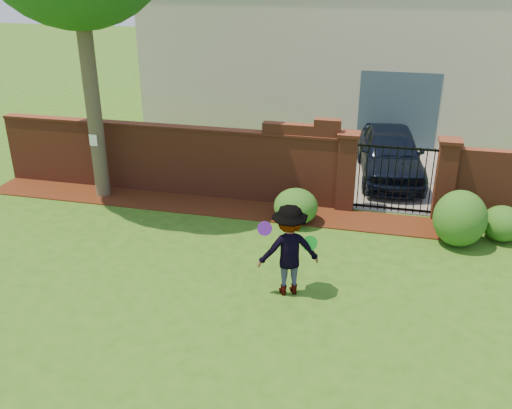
% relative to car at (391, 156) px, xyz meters
% --- Properties ---
extents(ground, '(80.00, 80.00, 0.01)m').
position_rel_car_xyz_m(ground, '(-3.41, -6.18, -0.69)').
color(ground, '#2F5816').
rests_on(ground, ground).
extents(mulch_bed, '(11.10, 1.08, 0.03)m').
position_rel_car_xyz_m(mulch_bed, '(-4.36, -2.84, -0.67)').
color(mulch_bed, '#3A170A').
rests_on(mulch_bed, ground).
extents(brick_wall, '(8.70, 0.31, 2.16)m').
position_rel_car_xyz_m(brick_wall, '(-5.42, -2.18, 0.24)').
color(brick_wall, maroon).
rests_on(brick_wall, ground).
extents(pillar_left, '(0.50, 0.50, 1.88)m').
position_rel_car_xyz_m(pillar_left, '(-1.01, -2.18, 0.27)').
color(pillar_left, maroon).
rests_on(pillar_left, ground).
extents(pillar_right, '(0.50, 0.50, 1.88)m').
position_rel_car_xyz_m(pillar_right, '(1.19, -2.18, 0.27)').
color(pillar_right, maroon).
rests_on(pillar_right, ground).
extents(iron_gate, '(1.78, 0.03, 1.60)m').
position_rel_car_xyz_m(iron_gate, '(0.09, -2.18, 0.17)').
color(iron_gate, black).
rests_on(iron_gate, ground).
extents(driveway, '(3.20, 8.00, 0.01)m').
position_rel_car_xyz_m(driveway, '(0.09, 1.82, -0.68)').
color(driveway, slate).
rests_on(driveway, ground).
extents(house, '(12.40, 6.40, 6.30)m').
position_rel_car_xyz_m(house, '(-2.40, 5.81, 2.48)').
color(house, beige).
rests_on(house, ground).
extents(car, '(2.08, 4.18, 1.37)m').
position_rel_car_xyz_m(car, '(0.00, 0.00, 0.00)').
color(car, black).
rests_on(car, ground).
extents(paper_notice, '(0.20, 0.01, 0.28)m').
position_rel_car_xyz_m(paper_notice, '(-7.01, -2.97, 0.81)').
color(paper_notice, white).
rests_on(paper_notice, tree).
extents(shrub_left, '(0.99, 0.99, 0.81)m').
position_rel_car_xyz_m(shrub_left, '(-2.00, -3.25, -0.28)').
color(shrub_left, '#195419').
rests_on(shrub_left, ground).
extents(shrub_middle, '(1.08, 1.08, 1.19)m').
position_rel_car_xyz_m(shrub_middle, '(1.44, -3.48, -0.09)').
color(shrub_middle, '#195419').
rests_on(shrub_middle, ground).
extents(shrub_right, '(0.85, 0.85, 0.75)m').
position_rel_car_xyz_m(shrub_right, '(2.36, -3.04, -0.31)').
color(shrub_right, '#195419').
rests_on(shrub_right, ground).
extents(man, '(1.24, 0.99, 1.68)m').
position_rel_car_xyz_m(man, '(-1.64, -6.13, 0.15)').
color(man, gray).
rests_on(man, ground).
extents(frisbee_purple, '(0.26, 0.15, 0.25)m').
position_rel_car_xyz_m(frisbee_purple, '(-2.03, -6.32, 0.63)').
color(frisbee_purple, '#681BAC').
rests_on(frisbee_purple, man).
extents(frisbee_green, '(0.27, 0.20, 0.28)m').
position_rel_car_xyz_m(frisbee_green, '(-1.29, -6.03, 0.29)').
color(frisbee_green, green).
rests_on(frisbee_green, man).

